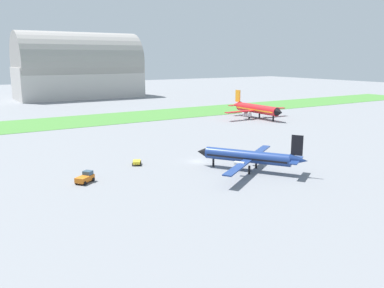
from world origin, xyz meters
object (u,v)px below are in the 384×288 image
object	(u,v)px
airplane_parked_jet_far	(256,109)
baggage_cart_near_gate	(137,162)
airplane_foreground_turboprop	(250,157)
pushback_tug_midfield	(85,178)

from	to	relation	value
airplane_parked_jet_far	baggage_cart_near_gate	bearing A→B (deg)	-59.99
airplane_foreground_turboprop	pushback_tug_midfield	world-z (taller)	airplane_foreground_turboprop
baggage_cart_near_gate	pushback_tug_midfield	distance (m)	14.48
airplane_foreground_turboprop	baggage_cart_near_gate	bearing A→B (deg)	13.45
airplane_parked_jet_far	baggage_cart_near_gate	size ratio (longest dim) A/B	9.35
airplane_foreground_turboprop	baggage_cart_near_gate	world-z (taller)	airplane_foreground_turboprop
baggage_cart_near_gate	airplane_parked_jet_far	bearing A→B (deg)	-31.57
airplane_parked_jet_far	pushback_tug_midfield	xyz separation A→B (m)	(-78.41, -44.28, -2.57)
airplane_foreground_turboprop	airplane_parked_jet_far	size ratio (longest dim) A/B	0.84
airplane_foreground_turboprop	airplane_parked_jet_far	xyz separation A→B (m)	(48.56, 53.92, 0.61)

